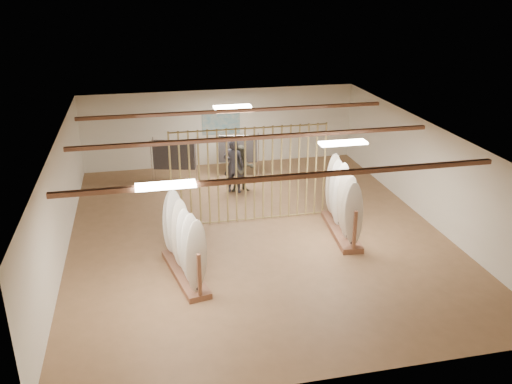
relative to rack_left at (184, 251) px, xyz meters
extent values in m
plane|color=#936B47|center=(2.14, 1.93, -0.66)|extent=(12.00, 12.00, 0.00)
plane|color=gray|center=(2.14, 1.93, 2.14)|extent=(12.00, 12.00, 0.00)
plane|color=white|center=(2.14, 7.93, 0.74)|extent=(12.00, 0.00, 12.00)
plane|color=white|center=(2.14, -4.07, 0.74)|extent=(12.00, 0.00, 12.00)
plane|color=white|center=(-2.86, 1.93, 0.74)|extent=(0.00, 12.00, 12.00)
plane|color=white|center=(7.14, 1.93, 0.74)|extent=(0.00, 12.00, 12.00)
cube|color=brown|center=(2.14, 1.93, 2.06)|extent=(9.50, 6.12, 0.10)
cube|color=white|center=(2.14, 1.93, 2.08)|extent=(1.20, 0.35, 0.06)
cylinder|color=#A58F50|center=(-0.06, 2.73, 0.74)|extent=(0.05, 0.05, 2.78)
cylinder|color=#A58F50|center=(0.20, 2.73, 0.74)|extent=(0.05, 0.05, 2.78)
cylinder|color=#A58F50|center=(0.46, 2.73, 0.74)|extent=(0.05, 0.05, 2.78)
cylinder|color=#A58F50|center=(0.72, 2.73, 0.74)|extent=(0.05, 0.05, 2.78)
cylinder|color=#A58F50|center=(0.97, 2.73, 0.74)|extent=(0.05, 0.05, 2.78)
cylinder|color=#A58F50|center=(1.23, 2.73, 0.74)|extent=(0.05, 0.05, 2.78)
cylinder|color=#A58F50|center=(1.49, 2.73, 0.74)|extent=(0.05, 0.05, 2.78)
cylinder|color=#A58F50|center=(1.75, 2.73, 0.74)|extent=(0.05, 0.05, 2.78)
cylinder|color=#A58F50|center=(2.01, 2.73, 0.74)|extent=(0.05, 0.05, 2.78)
cylinder|color=#A58F50|center=(2.27, 2.73, 0.74)|extent=(0.05, 0.05, 2.78)
cylinder|color=#A58F50|center=(2.53, 2.73, 0.74)|extent=(0.05, 0.05, 2.78)
cylinder|color=#A58F50|center=(2.79, 2.73, 0.74)|extent=(0.05, 0.05, 2.78)
cylinder|color=#A58F50|center=(3.05, 2.73, 0.74)|extent=(0.05, 0.05, 2.78)
cylinder|color=#A58F50|center=(3.30, 2.73, 0.74)|extent=(0.05, 0.05, 2.78)
cylinder|color=#A58F50|center=(3.56, 2.73, 0.74)|extent=(0.05, 0.05, 2.78)
cylinder|color=#A58F50|center=(3.82, 2.73, 0.74)|extent=(0.05, 0.05, 2.78)
cylinder|color=#A58F50|center=(4.08, 2.73, 0.74)|extent=(0.05, 0.05, 2.78)
cylinder|color=#A58F50|center=(4.34, 2.73, 0.74)|extent=(0.05, 0.05, 2.78)
cube|color=teal|center=(2.14, 7.91, 0.94)|extent=(1.40, 0.03, 0.90)
cube|color=brown|center=(0.00, 0.00, -0.59)|extent=(0.98, 2.44, 0.14)
cylinder|color=black|center=(0.00, 0.00, 0.30)|extent=(0.47, 2.29, 0.01)
ellipsoid|color=silver|center=(0.19, -0.97, 0.37)|extent=(0.46, 0.15, 1.78)
ellipsoid|color=white|center=(0.12, -0.58, 0.37)|extent=(0.46, 0.15, 1.78)
ellipsoid|color=white|center=(0.04, -0.19, 0.37)|extent=(0.46, 0.15, 1.78)
ellipsoid|color=silver|center=(-0.04, 0.19, 0.37)|extent=(0.46, 0.15, 1.78)
ellipsoid|color=white|center=(-0.12, 0.58, 0.37)|extent=(0.46, 0.15, 1.78)
ellipsoid|color=white|center=(-0.19, 0.97, 0.37)|extent=(0.46, 0.15, 1.78)
cube|color=brown|center=(4.42, 1.36, -0.58)|extent=(0.78, 2.50, 0.15)
cylinder|color=black|center=(4.42, 1.36, 0.33)|extent=(0.25, 2.40, 0.01)
ellipsoid|color=silver|center=(4.31, 0.34, 0.41)|extent=(0.48, 0.11, 1.83)
ellipsoid|color=silver|center=(4.36, 0.75, 0.41)|extent=(0.48, 0.11, 1.83)
ellipsoid|color=silver|center=(4.40, 1.16, 0.41)|extent=(0.48, 0.11, 1.83)
ellipsoid|color=white|center=(4.44, 1.57, 0.41)|extent=(0.48, 0.11, 1.83)
ellipsoid|color=white|center=(4.48, 1.98, 0.41)|extent=(0.48, 0.11, 1.83)
ellipsoid|color=silver|center=(4.52, 2.39, 0.41)|extent=(0.48, 0.11, 1.83)
cylinder|color=silver|center=(0.28, 6.13, 0.89)|extent=(1.45, 0.40, 0.03)
cube|color=black|center=(0.28, 6.13, 0.38)|extent=(1.43, 0.70, 0.90)
cylinder|color=silver|center=(0.28, 6.13, 0.14)|extent=(0.03, 0.03, 1.60)
cylinder|color=silver|center=(2.49, 6.47, 0.82)|extent=(1.40, 0.33, 0.03)
cube|color=black|center=(2.49, 6.47, 0.33)|extent=(1.37, 0.62, 0.86)
cylinder|color=silver|center=(2.49, 6.47, 0.11)|extent=(0.03, 0.03, 1.53)
imported|color=#2B2C34|center=(2.08, 5.01, 0.37)|extent=(0.89, 0.76, 2.06)
imported|color=#3D3B2F|center=(2.37, 5.00, 0.23)|extent=(0.87, 0.69, 1.78)
camera|label=1|loc=(-0.76, -11.24, 5.99)|focal=38.00mm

